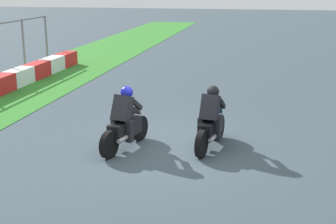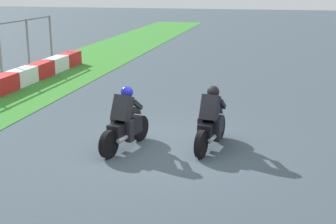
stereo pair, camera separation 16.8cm
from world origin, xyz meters
TOP-DOWN VIEW (x-y plane):
  - ground_plane at (0.00, 0.00)m, footprint 120.00×120.00m
  - rider_lane_a at (0.26, -1.00)m, footprint 2.03×0.61m
  - rider_lane_b at (-0.23, 0.99)m, footprint 2.01×0.66m

SIDE VIEW (x-z plane):
  - ground_plane at x=0.00m, z-range 0.00..0.00m
  - rider_lane_a at x=0.26m, z-range -0.13..1.38m
  - rider_lane_b at x=-0.23m, z-range -0.13..1.38m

